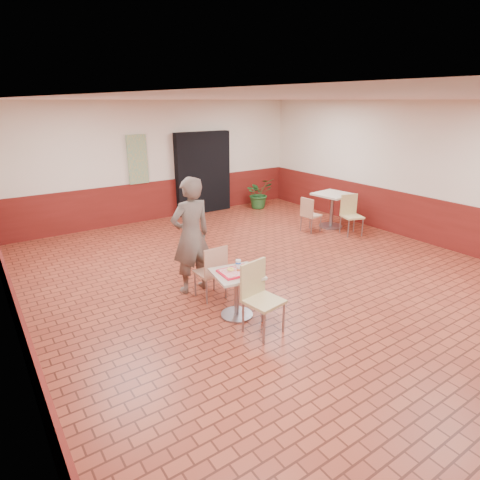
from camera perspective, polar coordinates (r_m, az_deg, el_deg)
room_shell at (r=6.48m, az=6.75°, el=5.86°), size 8.01×10.01×3.01m
wainscot_band at (r=6.78m, az=6.42°, el=-2.39°), size 8.00×10.00×1.00m
corridor_doorway at (r=11.17m, az=-5.28°, el=9.47°), size 1.60×0.22×2.20m
promo_poster at (r=10.40m, az=-14.36°, el=11.03°), size 0.50×0.03×1.20m
main_table at (r=5.77m, az=-0.47°, el=-6.70°), size 0.65×0.65×0.68m
chair_main_front at (r=5.40m, az=2.76°, el=-7.64°), size 0.52×0.52×0.98m
chair_main_back at (r=6.26m, az=-3.94°, el=-4.25°), size 0.42×0.42×0.89m
customer at (r=6.41m, az=-6.97°, el=0.58°), size 0.71×0.49×1.90m
serving_tray at (r=5.67m, az=-0.48°, el=-4.54°), size 0.48×0.37×0.03m
ring_donut at (r=5.68m, az=-1.34°, el=-4.18°), size 0.12×0.12×0.03m
long_john_donut at (r=5.69m, az=0.05°, el=-4.10°), size 0.13×0.06×0.04m
paper_cup at (r=5.80m, az=-0.25°, el=-3.28°), size 0.08×0.08×0.10m
second_table at (r=10.12m, az=12.99°, el=4.95°), size 0.80×0.80×0.84m
chair_second_left at (r=9.64m, az=9.85°, el=3.82°), size 0.42×0.42×0.83m
chair_second_front at (r=9.70m, az=15.46°, el=3.80°), size 0.54×0.54×0.92m
potted_plant at (r=11.70m, az=2.70°, el=6.66°), size 0.79×0.69×0.87m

